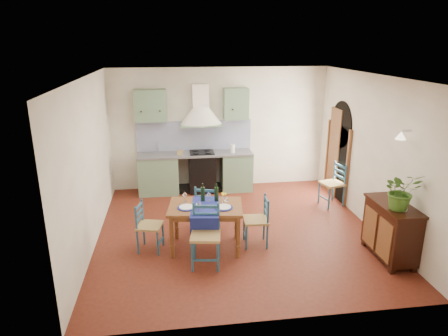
{
  "coord_description": "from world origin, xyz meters",
  "views": [
    {
      "loc": [
        -1.14,
        -6.58,
        3.36
      ],
      "look_at": [
        -0.2,
        0.3,
        1.14
      ],
      "focal_mm": 32.0,
      "sensor_mm": 36.0,
      "label": 1
    }
  ],
  "objects_px": {
    "potted_plant": "(402,191)",
    "dining_table": "(206,211)",
    "sideboard": "(391,229)",
    "chair_near": "(206,235)"
  },
  "relations": [
    {
      "from": "potted_plant",
      "to": "dining_table",
      "type": "bearing_deg",
      "value": 162.1
    },
    {
      "from": "dining_table",
      "to": "sideboard",
      "type": "distance_m",
      "value": 2.97
    },
    {
      "from": "chair_near",
      "to": "potted_plant",
      "type": "xyz_separation_m",
      "value": [
        2.9,
        -0.4,
        0.73
      ]
    },
    {
      "from": "dining_table",
      "to": "chair_near",
      "type": "height_order",
      "value": "dining_table"
    },
    {
      "from": "dining_table",
      "to": "sideboard",
      "type": "relative_size",
      "value": 1.24
    },
    {
      "from": "dining_table",
      "to": "sideboard",
      "type": "bearing_deg",
      "value": -14.29
    },
    {
      "from": "potted_plant",
      "to": "chair_near",
      "type": "bearing_deg",
      "value": 172.21
    },
    {
      "from": "sideboard",
      "to": "potted_plant",
      "type": "xyz_separation_m",
      "value": [
        -0.03,
        -0.19,
        0.72
      ]
    },
    {
      "from": "sideboard",
      "to": "potted_plant",
      "type": "height_order",
      "value": "potted_plant"
    },
    {
      "from": "chair_near",
      "to": "sideboard",
      "type": "relative_size",
      "value": 0.92
    }
  ]
}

